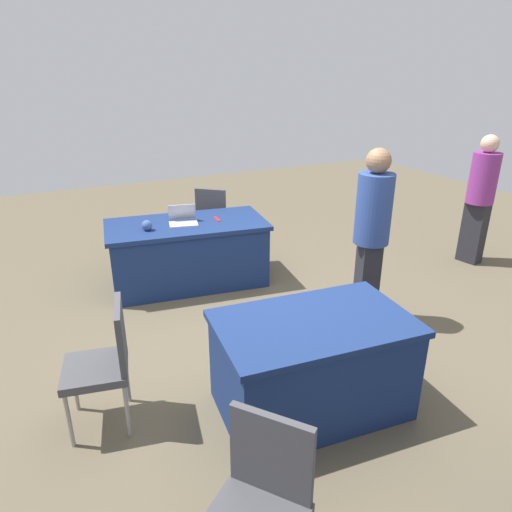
% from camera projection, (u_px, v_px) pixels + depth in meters
% --- Properties ---
extents(ground_plane, '(14.40, 14.40, 0.00)m').
position_uv_depth(ground_plane, '(266.00, 345.00, 4.34)').
color(ground_plane, brown).
extents(table_foreground, '(1.95, 1.16, 0.76)m').
position_uv_depth(table_foreground, '(188.00, 253.00, 5.48)').
color(table_foreground, navy).
rests_on(table_foreground, ground).
extents(table_mid_left, '(1.49, 1.00, 0.76)m').
position_uv_depth(table_mid_left, '(312.00, 365.00, 3.41)').
color(table_mid_left, navy).
rests_on(table_mid_left, ground).
extents(chair_near_front, '(0.62, 0.62, 0.95)m').
position_uv_depth(chair_near_front, '(214.00, 216.00, 6.29)').
color(chair_near_front, '#9E9993').
rests_on(chair_near_front, ground).
extents(chair_aisle, '(0.52, 0.52, 0.94)m').
position_uv_depth(chair_aisle, '(105.00, 359.00, 3.21)').
color(chair_aisle, '#9E9993').
rests_on(chair_aisle, ground).
extents(chair_back_row, '(0.62, 0.62, 0.97)m').
position_uv_depth(chair_back_row, '(259.00, 504.00, 2.11)').
color(chair_back_row, '#9E9993').
rests_on(chair_back_row, ground).
extents(person_presenter, '(0.40, 0.40, 1.67)m').
position_uv_depth(person_presenter, '(481.00, 194.00, 5.88)').
color(person_presenter, '#26262D').
rests_on(person_presenter, ground).
extents(person_attendee_standing, '(0.44, 0.44, 1.76)m').
position_uv_depth(person_attendee_standing, '(372.00, 229.00, 4.41)').
color(person_attendee_standing, '#26262D').
rests_on(person_attendee_standing, ground).
extents(laptop_silver, '(0.38, 0.36, 0.21)m').
position_uv_depth(laptop_silver, '(183.00, 220.00, 5.30)').
color(laptop_silver, silver).
rests_on(laptop_silver, table_foreground).
extents(yarn_ball, '(0.12, 0.12, 0.12)m').
position_uv_depth(yarn_ball, '(147.00, 225.00, 5.06)').
color(yarn_ball, '#3F5999').
rests_on(yarn_ball, table_foreground).
extents(scissors_red, '(0.05, 0.18, 0.01)m').
position_uv_depth(scissors_red, '(217.00, 219.00, 5.46)').
color(scissors_red, red).
rests_on(scissors_red, table_foreground).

